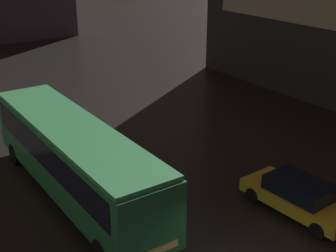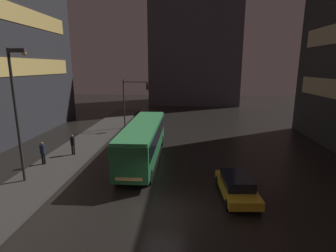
# 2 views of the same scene
# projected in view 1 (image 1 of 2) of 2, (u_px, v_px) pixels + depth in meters

# --- Properties ---
(bus_near) EXTENTS (2.54, 11.86, 3.20)m
(bus_near) POSITION_uv_depth(u_px,v_px,m) (74.00, 154.00, 18.66)
(bus_near) COLOR #236B38
(bus_near) RESTS_ON ground
(car_taxi) EXTENTS (2.13, 4.61, 1.37)m
(car_taxi) POSITION_uv_depth(u_px,v_px,m) (299.00, 196.00, 18.13)
(car_taxi) COLOR gold
(car_taxi) RESTS_ON ground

